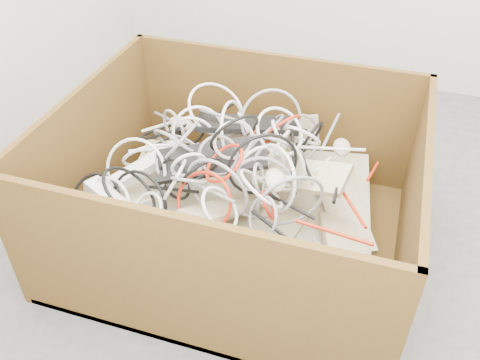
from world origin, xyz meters
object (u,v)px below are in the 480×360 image
(vga_plug, at_px, (335,184))
(power_strip_right, at_px, (118,207))
(cardboard_box, at_px, (234,213))
(power_strip_left, at_px, (143,167))

(vga_plug, bearing_deg, power_strip_right, -131.87)
(cardboard_box, bearing_deg, vga_plug, 7.38)
(cardboard_box, height_order, power_strip_left, cardboard_box)
(cardboard_box, relative_size, power_strip_right, 4.17)
(power_strip_left, relative_size, power_strip_right, 0.99)
(power_strip_left, distance_m, power_strip_right, 0.20)
(power_strip_right, distance_m, vga_plug, 0.77)
(vga_plug, bearing_deg, cardboard_box, -149.81)
(vga_plug, bearing_deg, power_strip_left, -146.71)
(cardboard_box, distance_m, power_strip_right, 0.47)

